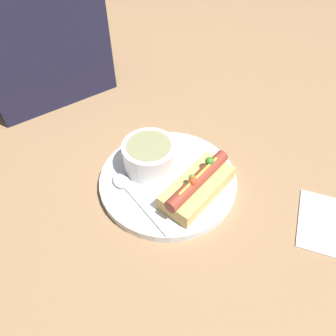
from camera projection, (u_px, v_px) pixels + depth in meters
The scene contains 7 objects.
ground_plane at pixel (168, 183), 0.67m from camera, with size 4.00×4.00×0.00m, color #93704C.
dinner_plate at pixel (168, 180), 0.67m from camera, with size 0.28×0.28×0.02m.
hot_dog at pixel (197, 185), 0.62m from camera, with size 0.17×0.11×0.06m.
soup_bowl at pixel (149, 155), 0.66m from camera, with size 0.11×0.11×0.06m.
spoon at pixel (127, 188), 0.64m from camera, with size 0.03×0.17×0.01m.
napkin at pixel (319, 221), 0.61m from camera, with size 0.15×0.14×0.01m.
seated_diner at pixel (28, 0), 0.71m from camera, with size 0.30×0.15×0.53m.
Camera 1 is at (-0.25, -0.35, 0.52)m, focal length 35.00 mm.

